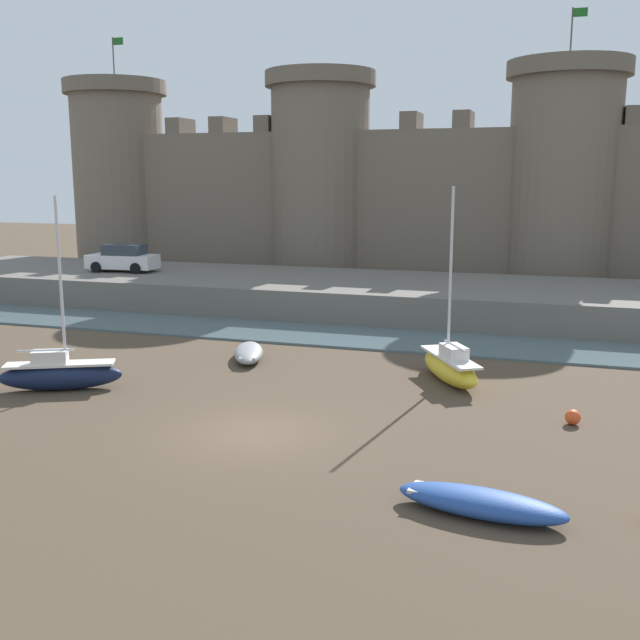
{
  "coord_description": "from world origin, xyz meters",
  "views": [
    {
      "loc": [
        7.98,
        -18.8,
        7.16
      ],
      "look_at": [
        0.53,
        4.34,
        2.5
      ],
      "focal_mm": 42.0,
      "sensor_mm": 36.0,
      "label": 1
    }
  ],
  "objects_px": {
    "rowboat_foreground_right": "(481,502)",
    "sailboat_midflat_left": "(60,373)",
    "mooring_buoy_mid_mud": "(573,417)",
    "sailboat_foreground_centre": "(450,366)",
    "rowboat_midflat_right": "(249,352)",
    "car_quay_east": "(123,258)"
  },
  "relations": [
    {
      "from": "sailboat_foreground_centre",
      "to": "sailboat_midflat_left",
      "type": "height_order",
      "value": "sailboat_foreground_centre"
    },
    {
      "from": "mooring_buoy_mid_mud",
      "to": "car_quay_east",
      "type": "bearing_deg",
      "value": 147.3
    },
    {
      "from": "sailboat_midflat_left",
      "to": "car_quay_east",
      "type": "bearing_deg",
      "value": 116.04
    },
    {
      "from": "rowboat_midflat_right",
      "to": "sailboat_foreground_centre",
      "type": "height_order",
      "value": "sailboat_foreground_centre"
    },
    {
      "from": "sailboat_midflat_left",
      "to": "mooring_buoy_mid_mud",
      "type": "height_order",
      "value": "sailboat_midflat_left"
    },
    {
      "from": "sailboat_foreground_centre",
      "to": "car_quay_east",
      "type": "height_order",
      "value": "sailboat_foreground_centre"
    },
    {
      "from": "mooring_buoy_mid_mud",
      "to": "car_quay_east",
      "type": "xyz_separation_m",
      "value": [
        -25.32,
        16.25,
        2.17
      ]
    },
    {
      "from": "rowboat_foreground_right",
      "to": "car_quay_east",
      "type": "height_order",
      "value": "car_quay_east"
    },
    {
      "from": "rowboat_midflat_right",
      "to": "sailboat_midflat_left",
      "type": "relative_size",
      "value": 0.53
    },
    {
      "from": "sailboat_foreground_centre",
      "to": "mooring_buoy_mid_mud",
      "type": "height_order",
      "value": "sailboat_foreground_centre"
    },
    {
      "from": "rowboat_foreground_right",
      "to": "sailboat_foreground_centre",
      "type": "xyz_separation_m",
      "value": [
        -2.16,
        10.44,
        0.3
      ]
    },
    {
      "from": "rowboat_foreground_right",
      "to": "car_quay_east",
      "type": "distance_m",
      "value": 32.98
    },
    {
      "from": "rowboat_midflat_right",
      "to": "sailboat_foreground_centre",
      "type": "xyz_separation_m",
      "value": [
        8.1,
        -0.88,
        0.29
      ]
    },
    {
      "from": "sailboat_foreground_centre",
      "to": "rowboat_foreground_right",
      "type": "bearing_deg",
      "value": -78.29
    },
    {
      "from": "rowboat_foreground_right",
      "to": "mooring_buoy_mid_mud",
      "type": "height_order",
      "value": "rowboat_foreground_right"
    },
    {
      "from": "rowboat_foreground_right",
      "to": "sailboat_midflat_left",
      "type": "height_order",
      "value": "sailboat_midflat_left"
    },
    {
      "from": "rowboat_foreground_right",
      "to": "mooring_buoy_mid_mud",
      "type": "bearing_deg",
      "value": 74.3
    },
    {
      "from": "mooring_buoy_mid_mud",
      "to": "rowboat_midflat_right",
      "type": "bearing_deg",
      "value": 160.14
    },
    {
      "from": "rowboat_foreground_right",
      "to": "sailboat_midflat_left",
      "type": "xyz_separation_m",
      "value": [
        -14.7,
        5.4,
        0.29
      ]
    },
    {
      "from": "sailboat_midflat_left",
      "to": "car_quay_east",
      "type": "xyz_separation_m",
      "value": [
        -8.68,
        17.76,
        1.81
      ]
    },
    {
      "from": "rowboat_midflat_right",
      "to": "mooring_buoy_mid_mud",
      "type": "xyz_separation_m",
      "value": [
        12.2,
        -4.41,
        -0.07
      ]
    },
    {
      "from": "rowboat_midflat_right",
      "to": "sailboat_foreground_centre",
      "type": "distance_m",
      "value": 8.15
    }
  ]
}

